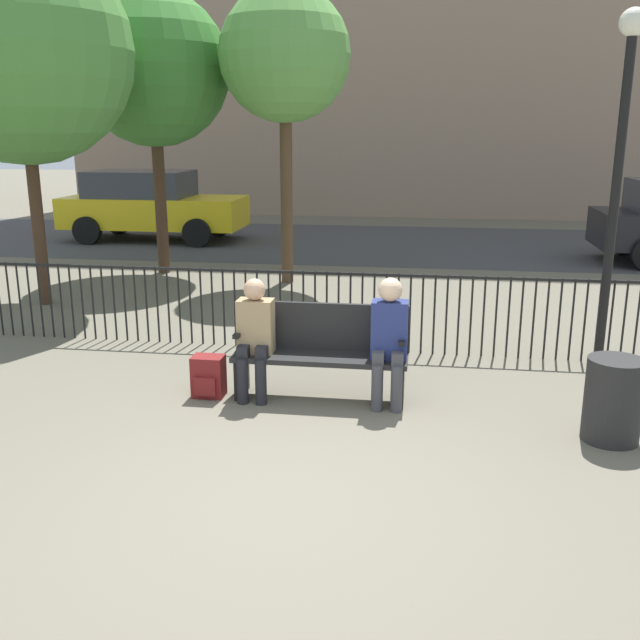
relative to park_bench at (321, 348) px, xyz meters
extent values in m
plane|color=#605B4C|center=(0.00, -2.11, -0.49)|extent=(80.00, 80.00, 0.00)
cube|color=black|center=(0.00, -0.08, -0.07)|extent=(1.69, 0.45, 0.05)
cube|color=black|center=(0.00, 0.12, 0.19)|extent=(1.69, 0.05, 0.47)
cube|color=black|center=(-0.78, -0.08, -0.29)|extent=(0.06, 0.38, 0.40)
cube|color=black|center=(0.78, -0.08, -0.29)|extent=(0.06, 0.38, 0.40)
cube|color=black|center=(-0.78, -0.08, 0.16)|extent=(0.06, 0.38, 0.04)
cube|color=black|center=(0.78, -0.08, 0.16)|extent=(0.06, 0.38, 0.04)
cylinder|color=black|center=(-0.72, -0.30, -0.27)|extent=(0.11, 0.11, 0.45)
cylinder|color=black|center=(-0.54, -0.30, -0.27)|extent=(0.11, 0.11, 0.45)
cube|color=black|center=(-0.72, -0.20, 0.01)|extent=(0.11, 0.20, 0.12)
cube|color=black|center=(-0.54, -0.20, 0.01)|extent=(0.11, 0.20, 0.12)
cube|color=#997F59|center=(-0.63, -0.08, 0.22)|extent=(0.34, 0.22, 0.53)
sphere|color=tan|center=(-0.63, -0.10, 0.59)|extent=(0.21, 0.21, 0.21)
cylinder|color=#3D3D42|center=(0.57, -0.30, -0.27)|extent=(0.11, 0.11, 0.45)
cylinder|color=#3D3D42|center=(0.75, -0.30, -0.27)|extent=(0.11, 0.11, 0.45)
cube|color=#3D3D42|center=(0.57, -0.20, 0.01)|extent=(0.11, 0.20, 0.12)
cube|color=#3D3D42|center=(0.75, -0.20, 0.01)|extent=(0.11, 0.20, 0.12)
cube|color=navy|center=(0.66, -0.08, 0.24)|extent=(0.34, 0.22, 0.56)
sphere|color=beige|center=(0.66, -0.10, 0.63)|extent=(0.23, 0.23, 0.23)
cube|color=maroon|center=(-1.10, -0.16, -0.29)|extent=(0.31, 0.22, 0.41)
cube|color=maroon|center=(-1.10, -0.29, -0.35)|extent=(0.22, 0.04, 0.19)
cylinder|color=black|center=(-4.22, 1.54, -0.02)|extent=(0.02, 0.02, 0.95)
cylinder|color=black|center=(-4.08, 1.54, -0.02)|extent=(0.02, 0.02, 0.95)
cylinder|color=black|center=(-3.94, 1.54, -0.02)|extent=(0.02, 0.02, 0.95)
cylinder|color=black|center=(-3.80, 1.54, -0.02)|extent=(0.02, 0.02, 0.95)
cylinder|color=black|center=(-3.66, 1.54, -0.02)|extent=(0.02, 0.02, 0.95)
cylinder|color=black|center=(-3.52, 1.54, -0.02)|extent=(0.02, 0.02, 0.95)
cylinder|color=black|center=(-3.38, 1.54, -0.02)|extent=(0.02, 0.02, 0.95)
cylinder|color=black|center=(-3.24, 1.54, -0.02)|extent=(0.02, 0.02, 0.95)
cylinder|color=black|center=(-3.10, 1.54, -0.02)|extent=(0.02, 0.02, 0.95)
cylinder|color=black|center=(-2.96, 1.54, -0.02)|extent=(0.02, 0.02, 0.95)
cylinder|color=black|center=(-2.82, 1.54, -0.02)|extent=(0.02, 0.02, 0.95)
cylinder|color=black|center=(-2.68, 1.54, -0.02)|extent=(0.02, 0.02, 0.95)
cylinder|color=black|center=(-2.54, 1.54, -0.02)|extent=(0.02, 0.02, 0.95)
cylinder|color=black|center=(-2.40, 1.54, -0.02)|extent=(0.02, 0.02, 0.95)
cylinder|color=black|center=(-2.26, 1.54, -0.02)|extent=(0.02, 0.02, 0.95)
cylinder|color=black|center=(-2.12, 1.54, -0.02)|extent=(0.02, 0.02, 0.95)
cylinder|color=black|center=(-1.98, 1.54, -0.02)|extent=(0.02, 0.02, 0.95)
cylinder|color=black|center=(-1.84, 1.54, -0.02)|extent=(0.02, 0.02, 0.95)
cylinder|color=black|center=(-1.70, 1.54, -0.02)|extent=(0.02, 0.02, 0.95)
cylinder|color=black|center=(-1.56, 1.54, -0.02)|extent=(0.02, 0.02, 0.95)
cylinder|color=black|center=(-1.42, 1.54, -0.02)|extent=(0.02, 0.02, 0.95)
cylinder|color=black|center=(-1.28, 1.54, -0.02)|extent=(0.02, 0.02, 0.95)
cylinder|color=black|center=(-1.14, 1.54, -0.02)|extent=(0.02, 0.02, 0.95)
cylinder|color=black|center=(-1.00, 1.54, -0.02)|extent=(0.02, 0.02, 0.95)
cylinder|color=black|center=(-0.86, 1.54, -0.02)|extent=(0.02, 0.02, 0.95)
cylinder|color=black|center=(-0.72, 1.54, -0.02)|extent=(0.02, 0.02, 0.95)
cylinder|color=black|center=(-0.58, 1.54, -0.02)|extent=(0.02, 0.02, 0.95)
cylinder|color=black|center=(-0.44, 1.54, -0.02)|extent=(0.02, 0.02, 0.95)
cylinder|color=black|center=(-0.30, 1.54, -0.02)|extent=(0.02, 0.02, 0.95)
cylinder|color=black|center=(-0.16, 1.54, -0.02)|extent=(0.02, 0.02, 0.95)
cylinder|color=black|center=(-0.02, 1.54, -0.02)|extent=(0.02, 0.02, 0.95)
cylinder|color=black|center=(0.12, 1.54, -0.02)|extent=(0.02, 0.02, 0.95)
cylinder|color=black|center=(0.26, 1.54, -0.02)|extent=(0.02, 0.02, 0.95)
cylinder|color=black|center=(0.40, 1.54, -0.02)|extent=(0.02, 0.02, 0.95)
cylinder|color=black|center=(0.54, 1.54, -0.02)|extent=(0.02, 0.02, 0.95)
cylinder|color=black|center=(0.68, 1.54, -0.02)|extent=(0.02, 0.02, 0.95)
cylinder|color=black|center=(0.82, 1.54, -0.02)|extent=(0.02, 0.02, 0.95)
cylinder|color=black|center=(0.96, 1.54, -0.02)|extent=(0.02, 0.02, 0.95)
cylinder|color=black|center=(1.10, 1.54, -0.02)|extent=(0.02, 0.02, 0.95)
cylinder|color=black|center=(1.24, 1.54, -0.02)|extent=(0.02, 0.02, 0.95)
cylinder|color=black|center=(1.38, 1.54, -0.02)|extent=(0.02, 0.02, 0.95)
cylinder|color=black|center=(1.52, 1.54, -0.02)|extent=(0.02, 0.02, 0.95)
cylinder|color=black|center=(1.66, 1.54, -0.02)|extent=(0.02, 0.02, 0.95)
cylinder|color=black|center=(1.80, 1.54, -0.02)|extent=(0.02, 0.02, 0.95)
cylinder|color=black|center=(1.94, 1.54, -0.02)|extent=(0.02, 0.02, 0.95)
cylinder|color=black|center=(2.08, 1.54, -0.02)|extent=(0.02, 0.02, 0.95)
cylinder|color=black|center=(2.22, 1.54, -0.02)|extent=(0.02, 0.02, 0.95)
cylinder|color=black|center=(2.36, 1.54, -0.02)|extent=(0.02, 0.02, 0.95)
cylinder|color=black|center=(2.50, 1.54, -0.02)|extent=(0.02, 0.02, 0.95)
cylinder|color=black|center=(2.64, 1.54, -0.02)|extent=(0.02, 0.02, 0.95)
cylinder|color=black|center=(2.78, 1.54, -0.02)|extent=(0.02, 0.02, 0.95)
cylinder|color=black|center=(2.92, 1.54, -0.02)|extent=(0.02, 0.02, 0.95)
cylinder|color=black|center=(3.06, 1.54, -0.02)|extent=(0.02, 0.02, 0.95)
cylinder|color=black|center=(3.20, 1.54, -0.02)|extent=(0.02, 0.02, 0.95)
cylinder|color=black|center=(3.34, 1.54, -0.02)|extent=(0.02, 0.02, 0.95)
cube|color=black|center=(0.00, 1.54, 0.44)|extent=(9.00, 0.03, 0.03)
cylinder|color=#4C3823|center=(-1.37, 5.33, 1.07)|extent=(0.20, 0.20, 3.12)
sphere|color=#569342|center=(-1.37, 5.33, 3.22)|extent=(2.13, 2.13, 2.13)
cylinder|color=#422D1E|center=(-3.78, 5.83, 0.93)|extent=(0.21, 0.21, 2.84)
sphere|color=#38752D|center=(-3.78, 5.83, 3.08)|extent=(2.65, 2.65, 2.65)
cylinder|color=#422D1E|center=(-4.69, 3.21, 0.88)|extent=(0.18, 0.18, 2.75)
sphere|color=#478438|center=(-4.69, 3.21, 3.12)|extent=(3.13, 3.13, 3.13)
cylinder|color=black|center=(2.90, 1.30, 1.25)|extent=(0.10, 0.10, 3.49)
sphere|color=silver|center=(2.90, 1.30, 3.08)|extent=(0.28, 0.28, 0.28)
cube|color=#3D3D3F|center=(0.00, 9.89, -0.49)|extent=(24.00, 6.00, 0.01)
cylinder|color=black|center=(5.09, 9.00, -0.17)|extent=(0.64, 0.20, 0.64)
cube|color=yellow|center=(-5.38, 9.58, 0.18)|extent=(4.20, 1.70, 0.70)
cube|color=#2D333D|center=(-5.70, 9.58, 0.83)|extent=(2.31, 1.56, 0.60)
cylinder|color=black|center=(-4.08, 8.71, -0.17)|extent=(0.64, 0.20, 0.64)
cylinder|color=black|center=(-4.08, 10.45, -0.17)|extent=(0.64, 0.20, 0.64)
cylinder|color=black|center=(-6.69, 8.71, -0.17)|extent=(0.64, 0.20, 0.64)
cylinder|color=black|center=(-6.69, 10.45, -0.17)|extent=(0.64, 0.20, 0.64)
cylinder|color=black|center=(2.58, -0.66, -0.13)|extent=(0.47, 0.47, 0.72)
camera|label=1|loc=(0.96, -6.56, 2.07)|focal=40.00mm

